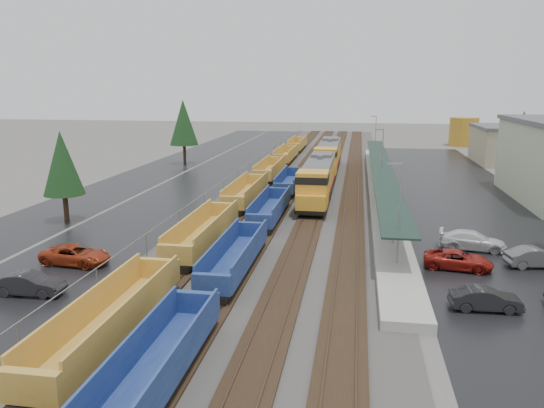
{
  "coord_description": "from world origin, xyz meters",
  "views": [
    {
      "loc": [
        6.44,
        -17.32,
        13.18
      ],
      "look_at": [
        -1.59,
        32.12,
        2.0
      ],
      "focal_mm": 35.0,
      "sensor_mm": 36.0,
      "label": 1
    }
  ],
  "objects_px": {
    "parked_car_east_c": "(472,241)",
    "locomotive_lead": "(318,180)",
    "parked_car_east_b": "(458,260)",
    "storage_tank": "(464,132)",
    "parked_car_west_b": "(29,284)",
    "well_string_yellow": "(246,193)",
    "parked_car_east_a": "(486,299)",
    "parked_car_east_e": "(536,258)",
    "locomotive_trail": "(328,156)",
    "parked_car_west_c": "(76,255)",
    "well_string_blue": "(235,257)"
  },
  "relations": [
    {
      "from": "parked_car_east_a",
      "to": "parked_car_east_e",
      "type": "height_order",
      "value": "parked_car_east_e"
    },
    {
      "from": "parked_car_west_b",
      "to": "parked_car_west_c",
      "type": "relative_size",
      "value": 0.85
    },
    {
      "from": "well_string_blue",
      "to": "parked_car_east_a",
      "type": "bearing_deg",
      "value": -14.07
    },
    {
      "from": "storage_tank",
      "to": "parked_car_east_a",
      "type": "xyz_separation_m",
      "value": [
        -15.43,
        -93.42,
        -2.46
      ]
    },
    {
      "from": "well_string_yellow",
      "to": "parked_car_east_b",
      "type": "height_order",
      "value": "well_string_yellow"
    },
    {
      "from": "storage_tank",
      "to": "locomotive_lead",
      "type": "bearing_deg",
      "value": -113.43
    },
    {
      "from": "locomotive_lead",
      "to": "locomotive_trail",
      "type": "relative_size",
      "value": 1.0
    },
    {
      "from": "locomotive_lead",
      "to": "parked_car_east_e",
      "type": "distance_m",
      "value": 27.3
    },
    {
      "from": "locomotive_lead",
      "to": "parked_car_east_b",
      "type": "distance_m",
      "value": 25.1
    },
    {
      "from": "locomotive_lead",
      "to": "parked_car_east_b",
      "type": "bearing_deg",
      "value": -61.31
    },
    {
      "from": "locomotive_lead",
      "to": "well_string_blue",
      "type": "bearing_deg",
      "value": -98.99
    },
    {
      "from": "parked_car_east_b",
      "to": "locomotive_lead",
      "type": "bearing_deg",
      "value": 37.03
    },
    {
      "from": "locomotive_trail",
      "to": "parked_car_west_c",
      "type": "distance_m",
      "value": 49.32
    },
    {
      "from": "well_string_blue",
      "to": "parked_car_west_b",
      "type": "xyz_separation_m",
      "value": [
        -12.12,
        -6.28,
        -0.38
      ]
    },
    {
      "from": "parked_car_east_c",
      "to": "parked_car_west_c",
      "type": "bearing_deg",
      "value": 114.46
    },
    {
      "from": "well_string_blue",
      "to": "parked_car_east_b",
      "type": "distance_m",
      "value": 16.36
    },
    {
      "from": "parked_car_west_c",
      "to": "parked_car_east_e",
      "type": "bearing_deg",
      "value": -77.35
    },
    {
      "from": "well_string_blue",
      "to": "storage_tank",
      "type": "distance_m",
      "value": 94.83
    },
    {
      "from": "parked_car_east_b",
      "to": "parked_car_east_c",
      "type": "xyz_separation_m",
      "value": [
        1.98,
        5.08,
        0.08
      ]
    },
    {
      "from": "parked_car_east_c",
      "to": "parked_car_east_e",
      "type": "xyz_separation_m",
      "value": [
        3.81,
        -3.74,
        -0.03
      ]
    },
    {
      "from": "well_string_yellow",
      "to": "well_string_blue",
      "type": "distance_m",
      "value": 23.04
    },
    {
      "from": "storage_tank",
      "to": "parked_car_east_a",
      "type": "height_order",
      "value": "storage_tank"
    },
    {
      "from": "locomotive_lead",
      "to": "locomotive_trail",
      "type": "distance_m",
      "value": 21.0
    },
    {
      "from": "locomotive_trail",
      "to": "parked_car_east_c",
      "type": "relative_size",
      "value": 4.02
    },
    {
      "from": "well_string_yellow",
      "to": "parked_car_west_b",
      "type": "xyz_separation_m",
      "value": [
        -8.12,
        -28.97,
        -0.45
      ]
    },
    {
      "from": "locomotive_lead",
      "to": "parked_car_west_b",
      "type": "distance_m",
      "value": 35.49
    },
    {
      "from": "locomotive_lead",
      "to": "parked_car_east_e",
      "type": "xyz_separation_m",
      "value": [
        17.81,
        -20.62,
        -1.81
      ]
    },
    {
      "from": "parked_car_east_b",
      "to": "parked_car_east_a",
      "type": "bearing_deg",
      "value": -169.29
    },
    {
      "from": "parked_car_west_b",
      "to": "parked_car_east_a",
      "type": "bearing_deg",
      "value": -88.12
    },
    {
      "from": "parked_car_east_e",
      "to": "well_string_yellow",
      "type": "bearing_deg",
      "value": 43.72
    },
    {
      "from": "well_string_yellow",
      "to": "parked_car_east_e",
      "type": "xyz_separation_m",
      "value": [
        25.81,
        -18.02,
        -0.44
      ]
    },
    {
      "from": "locomotive_lead",
      "to": "parked_car_east_b",
      "type": "xyz_separation_m",
      "value": [
        12.02,
        -21.96,
        -1.86
      ]
    },
    {
      "from": "locomotive_lead",
      "to": "parked_car_east_c",
      "type": "distance_m",
      "value": 22.0
    },
    {
      "from": "parked_car_west_b",
      "to": "parked_car_west_c",
      "type": "distance_m",
      "value": 6.05
    },
    {
      "from": "well_string_yellow",
      "to": "parked_car_east_c",
      "type": "xyz_separation_m",
      "value": [
        22.0,
        -14.28,
        -0.41
      ]
    },
    {
      "from": "well_string_yellow",
      "to": "locomotive_trail",
      "type": "bearing_deg",
      "value": 71.27
    },
    {
      "from": "parked_car_west_c",
      "to": "locomotive_lead",
      "type": "bearing_deg",
      "value": -28.09
    },
    {
      "from": "locomotive_lead",
      "to": "locomotive_trail",
      "type": "height_order",
      "value": "same"
    },
    {
      "from": "parked_car_west_b",
      "to": "parked_car_east_e",
      "type": "xyz_separation_m",
      "value": [
        33.92,
        10.95,
        0.0
      ]
    },
    {
      "from": "locomotive_lead",
      "to": "parked_car_east_c",
      "type": "relative_size",
      "value": 4.02
    },
    {
      "from": "storage_tank",
      "to": "parked_car_east_e",
      "type": "relative_size",
      "value": 1.41
    },
    {
      "from": "parked_car_west_b",
      "to": "parked_car_east_c",
      "type": "relative_size",
      "value": 0.84
    },
    {
      "from": "storage_tank",
      "to": "parked_car_west_b",
      "type": "relative_size",
      "value": 1.41
    },
    {
      "from": "parked_car_west_b",
      "to": "storage_tank",
      "type": "bearing_deg",
      "value": -27.18
    },
    {
      "from": "locomotive_lead",
      "to": "well_string_yellow",
      "type": "relative_size",
      "value": 0.18
    },
    {
      "from": "well_string_blue",
      "to": "locomotive_lead",
      "type": "bearing_deg",
      "value": 81.01
    },
    {
      "from": "parked_car_east_c",
      "to": "locomotive_lead",
      "type": "bearing_deg",
      "value": 48.22
    },
    {
      "from": "storage_tank",
      "to": "parked_car_east_b",
      "type": "distance_m",
      "value": 87.46
    },
    {
      "from": "storage_tank",
      "to": "parked_car_west_b",
      "type": "distance_m",
      "value": 105.23
    },
    {
      "from": "well_string_yellow",
      "to": "parked_car_east_a",
      "type": "relative_size",
      "value": 28.02
    }
  ]
}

